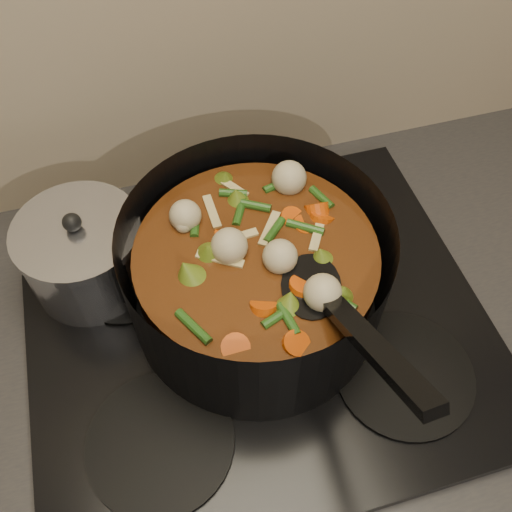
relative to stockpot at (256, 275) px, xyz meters
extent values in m
cube|color=brown|center=(0.00, -0.02, -0.58)|extent=(2.60, 0.60, 0.86)
cube|color=black|center=(0.00, -0.02, -0.12)|extent=(2.64, 0.64, 0.05)
cube|color=black|center=(0.00, -0.02, -0.09)|extent=(0.62, 0.54, 0.02)
cylinder|color=black|center=(-0.16, -0.15, -0.07)|extent=(0.18, 0.18, 0.01)
cylinder|color=black|center=(0.16, -0.15, -0.07)|extent=(0.18, 0.18, 0.01)
cylinder|color=black|center=(-0.16, 0.11, -0.07)|extent=(0.18, 0.18, 0.01)
cylinder|color=black|center=(0.16, 0.11, -0.07)|extent=(0.18, 0.18, 0.01)
cylinder|color=black|center=(0.00, 0.00, 0.01)|extent=(0.37, 0.37, 0.17)
cylinder|color=black|center=(0.00, 0.00, -0.07)|extent=(0.33, 0.33, 0.01)
cylinder|color=#53280E|center=(0.00, 0.00, -0.01)|extent=(0.30, 0.30, 0.12)
cylinder|color=#C13A09|center=(0.04, 0.00, 0.05)|extent=(0.03, 0.04, 0.03)
cylinder|color=#C13A09|center=(0.05, 0.07, 0.05)|extent=(0.05, 0.04, 0.03)
cylinder|color=#C13A09|center=(-0.04, 0.11, 0.05)|extent=(0.05, 0.05, 0.03)
cylinder|color=#C13A09|center=(-0.06, 0.02, 0.05)|extent=(0.04, 0.04, 0.03)
cylinder|color=#C13A09|center=(-0.08, -0.06, 0.05)|extent=(0.04, 0.04, 0.03)
cylinder|color=#C13A09|center=(0.00, -0.04, 0.05)|extent=(0.05, 0.05, 0.03)
cylinder|color=#C13A09|center=(0.06, -0.05, 0.05)|extent=(0.04, 0.04, 0.03)
cylinder|color=#C13A09|center=(0.11, 0.04, 0.05)|extent=(0.04, 0.04, 0.03)
cylinder|color=#C13A09|center=(0.02, 0.06, 0.05)|extent=(0.05, 0.05, 0.03)
cylinder|color=#C13A09|center=(-0.06, 0.08, 0.05)|extent=(0.04, 0.05, 0.03)
cylinder|color=#C13A09|center=(-0.05, 0.00, 0.05)|extent=(0.04, 0.03, 0.03)
sphere|color=tan|center=(0.07, 0.00, 0.06)|extent=(0.05, 0.05, 0.05)
sphere|color=tan|center=(0.00, 0.07, 0.06)|extent=(0.05, 0.05, 0.05)
sphere|color=tan|center=(-0.07, -0.01, 0.06)|extent=(0.05, 0.05, 0.05)
sphere|color=tan|center=(0.01, -0.07, 0.06)|extent=(0.05, 0.05, 0.05)
sphere|color=tan|center=(0.07, 0.02, 0.06)|extent=(0.05, 0.05, 0.05)
cone|color=olive|center=(-0.08, -0.06, 0.05)|extent=(0.05, 0.05, 0.04)
cone|color=olive|center=(0.03, -0.09, 0.05)|extent=(0.05, 0.05, 0.04)
cone|color=olive|center=(0.10, 0.01, 0.05)|extent=(0.05, 0.05, 0.04)
cone|color=olive|center=(0.02, 0.09, 0.05)|extent=(0.05, 0.05, 0.04)
cone|color=olive|center=(-0.08, 0.05, 0.05)|extent=(0.05, 0.05, 0.04)
cone|color=olive|center=(-0.07, -0.06, 0.05)|extent=(0.05, 0.05, 0.04)
cone|color=olive|center=(0.04, -0.09, 0.05)|extent=(0.05, 0.05, 0.04)
cylinder|color=#254D16|center=(0.03, 0.04, 0.05)|extent=(0.01, 0.04, 0.01)
cylinder|color=#254D16|center=(-0.03, 0.11, 0.05)|extent=(0.04, 0.04, 0.01)
cylinder|color=#254D16|center=(-0.08, 0.04, 0.05)|extent=(0.05, 0.02, 0.01)
cylinder|color=#254D16|center=(-0.07, -0.03, 0.05)|extent=(0.03, 0.04, 0.01)
cylinder|color=#254D16|center=(-0.01, -0.05, 0.05)|extent=(0.03, 0.04, 0.01)
cylinder|color=#254D16|center=(0.07, -0.09, 0.05)|extent=(0.05, 0.02, 0.01)
cylinder|color=#254D16|center=(0.09, 0.00, 0.05)|extent=(0.04, 0.04, 0.01)
cylinder|color=#254D16|center=(0.05, 0.06, 0.05)|extent=(0.01, 0.04, 0.01)
cylinder|color=#254D16|center=(-0.01, 0.05, 0.05)|extent=(0.04, 0.04, 0.01)
cylinder|color=#254D16|center=(-0.10, 0.05, 0.05)|extent=(0.05, 0.02, 0.01)
cylinder|color=#254D16|center=(-0.09, -0.04, 0.05)|extent=(0.03, 0.05, 0.01)
cylinder|color=#254D16|center=(-0.02, -0.07, 0.05)|extent=(0.03, 0.04, 0.01)
cube|color=tan|center=(-0.08, 0.03, 0.05)|extent=(0.05, 0.01, 0.00)
cube|color=tan|center=(-0.04, -0.07, 0.05)|extent=(0.02, 0.05, 0.00)
cube|color=tan|center=(0.07, -0.05, 0.05)|extent=(0.05, 0.03, 0.00)
cube|color=tan|center=(0.06, 0.06, 0.05)|extent=(0.04, 0.04, 0.00)
cube|color=tan|center=(-0.05, 0.07, 0.05)|extent=(0.03, 0.05, 0.00)
cube|color=tan|center=(-0.07, -0.04, 0.05)|extent=(0.05, 0.02, 0.00)
ellipsoid|color=black|center=(0.05, -0.07, 0.05)|extent=(0.10, 0.11, 0.01)
cube|color=black|center=(0.06, -0.18, 0.11)|extent=(0.04, 0.20, 0.12)
cylinder|color=silver|center=(-0.21, 0.11, -0.03)|extent=(0.16, 0.16, 0.10)
cylinder|color=silver|center=(-0.21, 0.11, 0.03)|extent=(0.17, 0.17, 0.01)
sphere|color=black|center=(-0.21, 0.11, 0.05)|extent=(0.02, 0.02, 0.02)
camera|label=1|loc=(-0.12, -0.40, 0.61)|focal=40.00mm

